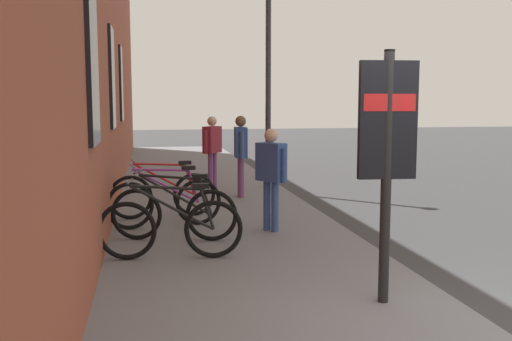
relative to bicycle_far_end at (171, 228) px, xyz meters
name	(u,v)px	position (x,y,z in m)	size (l,w,h in m)	color
ground	(363,210)	(3.14, -3.68, -0.51)	(60.00, 60.00, 0.00)	#38383A
sidewalk_pavement	(206,195)	(5.14, -0.93, -0.45)	(24.00, 3.50, 0.12)	slate
station_facade	(103,2)	(6.13, 1.12, 3.62)	(22.00, 0.65, 8.27)	brown
bicycle_far_end	(171,228)	(0.00, 0.00, 0.00)	(0.48, 1.77, 0.97)	black
bicycle_mid_rack	(174,213)	(0.95, -0.08, 0.00)	(0.60, 1.73, 0.97)	black
bicycle_under_window	(165,202)	(1.83, 0.01, 0.00)	(0.48, 1.76, 0.97)	black
bicycle_end_of_row	(163,194)	(2.59, 0.02, 0.00)	(0.48, 1.77, 0.97)	black
transit_info_sign	(387,136)	(-1.92, -1.95, 1.21)	(0.13, 0.55, 2.40)	black
pedestrian_by_facade	(212,144)	(5.73, -1.14, 0.57)	(0.49, 0.46, 1.57)	#723F72
pedestrian_near_bus	(271,169)	(1.29, -1.52, 0.54)	(0.48, 0.44, 1.52)	#334C8C
pedestrian_crossing_street	(241,148)	(4.39, -1.56, 0.60)	(0.62, 0.26, 1.62)	#723F72
street_lamp	(268,45)	(5.67, -2.38, 2.72)	(0.28, 0.28, 5.25)	#333338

